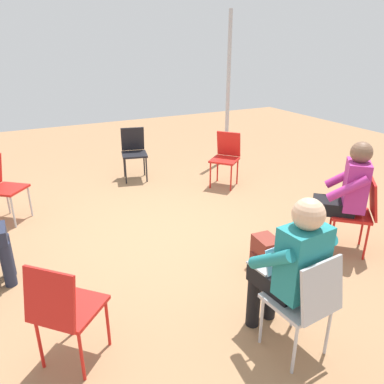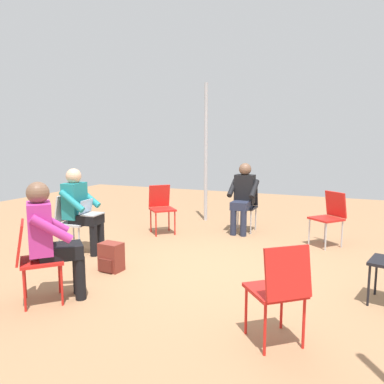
{
  "view_description": "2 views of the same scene",
  "coord_description": "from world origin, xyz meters",
  "px_view_note": "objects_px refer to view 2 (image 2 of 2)",
  "views": [
    {
      "loc": [
        1.54,
        3.65,
        2.18
      ],
      "look_at": [
        -0.19,
        0.27,
        0.64
      ],
      "focal_mm": 35.0,
      "sensor_mm": 36.0,
      "label": 1
    },
    {
      "loc": [
        -4.41,
        -1.66,
        1.64
      ],
      "look_at": [
        0.18,
        0.31,
        0.95
      ],
      "focal_mm": 35.0,
      "sensor_mm": 36.0,
      "label": 2
    }
  ],
  "objects_px": {
    "person_in_black": "(243,194)",
    "chair_east": "(246,204)",
    "backpack_near_laptop_user": "(111,259)",
    "person_with_laptop": "(81,206)",
    "chair_southeast": "(330,215)",
    "chair_north": "(71,219)",
    "chair_southwest": "(280,287)",
    "person_in_magenta": "(50,235)",
    "chair_northwest": "(33,256)",
    "chair_northeast": "(161,205)"
  },
  "relations": [
    {
      "from": "person_with_laptop",
      "to": "chair_north",
      "type": "bearing_deg",
      "value": -90.0
    },
    {
      "from": "chair_northeast",
      "to": "chair_southeast",
      "type": "bearing_deg",
      "value": 141.72
    },
    {
      "from": "chair_northeast",
      "to": "backpack_near_laptop_user",
      "type": "xyz_separation_m",
      "value": [
        -1.99,
        -0.34,
        -0.34
      ]
    },
    {
      "from": "chair_northeast",
      "to": "chair_north",
      "type": "relative_size",
      "value": 1.0
    },
    {
      "from": "person_in_magenta",
      "to": "backpack_near_laptop_user",
      "type": "distance_m",
      "value": 1.11
    },
    {
      "from": "chair_northeast",
      "to": "chair_east",
      "type": "bearing_deg",
      "value": 165.7
    },
    {
      "from": "chair_north",
      "to": "person_in_black",
      "type": "xyz_separation_m",
      "value": [
        2.13,
        -2.01,
        0.2
      ]
    },
    {
      "from": "chair_east",
      "to": "person_in_magenta",
      "type": "distance_m",
      "value": 3.88
    },
    {
      "from": "chair_northwest",
      "to": "person_in_black",
      "type": "relative_size",
      "value": 0.69
    },
    {
      "from": "chair_southwest",
      "to": "backpack_near_laptop_user",
      "type": "bearing_deg",
      "value": 117.73
    },
    {
      "from": "chair_northwest",
      "to": "chair_north",
      "type": "bearing_deg",
      "value": 162.76
    },
    {
      "from": "chair_southwest",
      "to": "person_in_black",
      "type": "xyz_separation_m",
      "value": [
        3.52,
        1.28,
        0.2
      ]
    },
    {
      "from": "chair_southwest",
      "to": "person_in_black",
      "type": "height_order",
      "value": "person_in_black"
    },
    {
      "from": "person_with_laptop",
      "to": "backpack_near_laptop_user",
      "type": "relative_size",
      "value": 3.44
    },
    {
      "from": "chair_northeast",
      "to": "chair_northwest",
      "type": "height_order",
      "value": "same"
    },
    {
      "from": "chair_southwest",
      "to": "person_in_magenta",
      "type": "height_order",
      "value": "person_in_magenta"
    },
    {
      "from": "chair_northeast",
      "to": "chair_southwest",
      "type": "relative_size",
      "value": 1.0
    },
    {
      "from": "chair_southeast",
      "to": "chair_northeast",
      "type": "relative_size",
      "value": 1.0
    },
    {
      "from": "person_with_laptop",
      "to": "backpack_near_laptop_user",
      "type": "height_order",
      "value": "person_with_laptop"
    },
    {
      "from": "chair_southwest",
      "to": "backpack_near_laptop_user",
      "type": "height_order",
      "value": "chair_southwest"
    },
    {
      "from": "chair_northwest",
      "to": "person_in_black",
      "type": "bearing_deg",
      "value": 116.3
    },
    {
      "from": "person_in_magenta",
      "to": "person_in_black",
      "type": "relative_size",
      "value": 1.0
    },
    {
      "from": "chair_southeast",
      "to": "chair_north",
      "type": "relative_size",
      "value": 1.0
    },
    {
      "from": "chair_northeast",
      "to": "chair_east",
      "type": "distance_m",
      "value": 1.53
    },
    {
      "from": "chair_southwest",
      "to": "person_in_black",
      "type": "relative_size",
      "value": 0.69
    },
    {
      "from": "chair_southeast",
      "to": "chair_southwest",
      "type": "distance_m",
      "value": 3.23
    },
    {
      "from": "person_in_black",
      "to": "chair_east",
      "type": "bearing_deg",
      "value": -90.0
    },
    {
      "from": "chair_northwest",
      "to": "person_with_laptop",
      "type": "bearing_deg",
      "value": 157.64
    },
    {
      "from": "chair_northeast",
      "to": "chair_southwest",
      "type": "xyz_separation_m",
      "value": [
        -2.92,
        -2.6,
        0.0
      ]
    },
    {
      "from": "backpack_near_laptop_user",
      "to": "person_with_laptop",
      "type": "bearing_deg",
      "value": 60.86
    },
    {
      "from": "person_in_magenta",
      "to": "backpack_near_laptop_user",
      "type": "bearing_deg",
      "value": 131.54
    },
    {
      "from": "chair_east",
      "to": "chair_southeast",
      "type": "bearing_deg",
      "value": 163.1
    },
    {
      "from": "person_in_magenta",
      "to": "chair_north",
      "type": "bearing_deg",
      "value": 167.98
    },
    {
      "from": "chair_east",
      "to": "person_with_laptop",
      "type": "height_order",
      "value": "person_with_laptop"
    },
    {
      "from": "chair_east",
      "to": "chair_northeast",
      "type": "bearing_deg",
      "value": 30.9
    },
    {
      "from": "backpack_near_laptop_user",
      "to": "chair_northeast",
      "type": "bearing_deg",
      "value": 9.59
    },
    {
      "from": "chair_northeast",
      "to": "chair_southwest",
      "type": "height_order",
      "value": "same"
    },
    {
      "from": "person_with_laptop",
      "to": "person_in_magenta",
      "type": "height_order",
      "value": "same"
    },
    {
      "from": "person_with_laptop",
      "to": "person_in_black",
      "type": "xyz_separation_m",
      "value": [
        2.12,
        -1.84,
        0.0
      ]
    },
    {
      "from": "person_in_magenta",
      "to": "backpack_near_laptop_user",
      "type": "xyz_separation_m",
      "value": [
        0.98,
        -0.03,
        -0.54
      ]
    },
    {
      "from": "chair_southeast",
      "to": "chair_east",
      "type": "distance_m",
      "value": 1.54
    },
    {
      "from": "chair_northwest",
      "to": "person_with_laptop",
      "type": "xyz_separation_m",
      "value": [
        1.57,
        0.71,
        0.2
      ]
    },
    {
      "from": "chair_southeast",
      "to": "chair_northwest",
      "type": "height_order",
      "value": "same"
    },
    {
      "from": "chair_northwest",
      "to": "backpack_near_laptop_user",
      "type": "xyz_separation_m",
      "value": [
        1.1,
        -0.15,
        -0.34
      ]
    },
    {
      "from": "chair_southeast",
      "to": "chair_east",
      "type": "height_order",
      "value": "same"
    },
    {
      "from": "chair_southeast",
      "to": "person_with_laptop",
      "type": "distance_m",
      "value": 3.78
    },
    {
      "from": "chair_northwest",
      "to": "backpack_near_laptop_user",
      "type": "height_order",
      "value": "chair_northwest"
    },
    {
      "from": "person_with_laptop",
      "to": "person_in_black",
      "type": "distance_m",
      "value": 2.81
    },
    {
      "from": "chair_southwest",
      "to": "backpack_near_laptop_user",
      "type": "distance_m",
      "value": 2.47
    },
    {
      "from": "chair_north",
      "to": "chair_east",
      "type": "bearing_deg",
      "value": 134.16
    }
  ]
}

